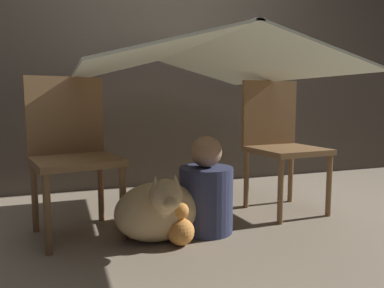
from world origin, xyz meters
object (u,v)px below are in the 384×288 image
object	(u,v)px
chair_left	(72,148)
dog	(158,210)
person_front	(206,193)
chair_right	(280,139)

from	to	relation	value
chair_left	dog	distance (m)	0.61
person_front	dog	bearing A→B (deg)	-166.16
person_front	dog	distance (m)	0.31
person_front	dog	xyz separation A→B (m)	(-0.30, -0.07, -0.05)
chair_left	dog	world-z (taller)	chair_left
chair_left	chair_right	distance (m)	1.35
chair_left	person_front	xyz separation A→B (m)	(0.71, -0.25, -0.26)
chair_left	dog	xyz separation A→B (m)	(0.41, -0.33, -0.31)
chair_left	person_front	world-z (taller)	chair_left
person_front	chair_right	bearing A→B (deg)	21.71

